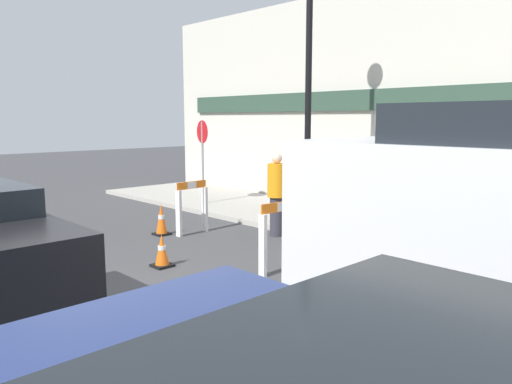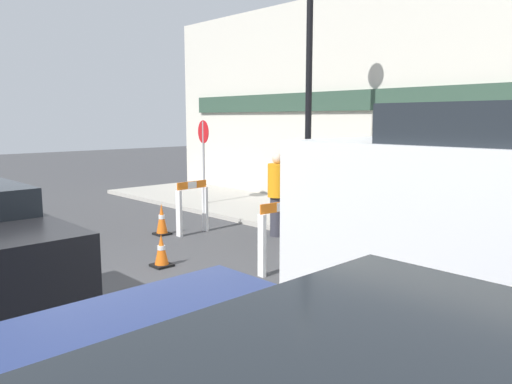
{
  "view_description": "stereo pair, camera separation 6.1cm",
  "coord_description": "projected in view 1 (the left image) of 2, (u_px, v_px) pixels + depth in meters",
  "views": [
    {
      "loc": [
        5.58,
        -2.87,
        2.35
      ],
      "look_at": [
        -1.04,
        3.47,
        1.0
      ],
      "focal_mm": 35.0,
      "sensor_mm": 36.0,
      "label": 1
    },
    {
      "loc": [
        5.62,
        -2.83,
        2.35
      ],
      "look_at": [
        -1.04,
        3.47,
        1.0
      ],
      "focal_mm": 35.0,
      "sensor_mm": 36.0,
      "label": 2
    }
  ],
  "objects": [
    {
      "name": "stop_sign",
      "position": [
        202.0,
        148.0,
        13.13
      ],
      "size": [
        0.59,
        0.14,
        2.2
      ],
      "rotation": [
        0.0,
        0.0,
        2.95
      ],
      "color": "gray",
      "rests_on": "sidewalk_slab"
    },
    {
      "name": "traffic_cone_1",
      "position": [
        162.0,
        251.0,
        7.96
      ],
      "size": [
        0.3,
        0.3,
        0.53
      ],
      "color": "black",
      "rests_on": "ground_plane"
    },
    {
      "name": "traffic_cone_2",
      "position": [
        161.0,
        220.0,
        10.14
      ],
      "size": [
        0.3,
        0.3,
        0.64
      ],
      "color": "black",
      "rests_on": "ground_plane"
    },
    {
      "name": "traffic_cone_0",
      "position": [
        311.0,
        224.0,
        9.6
      ],
      "size": [
        0.3,
        0.3,
        0.72
      ],
      "color": "black",
      "rests_on": "ground_plane"
    },
    {
      "name": "barricade_1",
      "position": [
        284.0,
        234.0,
        7.66
      ],
      "size": [
        0.21,
        0.89,
        1.1
      ],
      "rotation": [
        0.0,
        0.0,
        7.77
      ],
      "color": "white",
      "rests_on": "ground_plane"
    },
    {
      "name": "ground_plane",
      "position": [
        115.0,
        307.0,
        6.29
      ],
      "size": [
        60.0,
        60.0,
        0.0
      ],
      "primitive_type": "plane",
      "color": "#424244"
    },
    {
      "name": "storefront_facade",
      "position": [
        423.0,
        100.0,
        11.13
      ],
      "size": [
        18.0,
        0.22,
        5.5
      ],
      "color": "beige",
      "rests_on": "ground_plane"
    },
    {
      "name": "person_worker",
      "position": [
        277.0,
        192.0,
        9.97
      ],
      "size": [
        0.43,
        0.43,
        1.67
      ],
      "rotation": [
        0.0,
        0.0,
        -1.4
      ],
      "color": "#33333D",
      "rests_on": "ground_plane"
    },
    {
      "name": "streetlamp_post",
      "position": [
        309.0,
        46.0,
        9.97
      ],
      "size": [
        0.44,
        0.44,
        5.79
      ],
      "color": "black",
      "rests_on": "sidewalk_slab"
    },
    {
      "name": "sidewalk_slab",
      "position": [
        379.0,
        230.0,
        10.42
      ],
      "size": [
        18.0,
        3.08,
        0.11
      ],
      "color": "#ADA89E",
      "rests_on": "ground_plane"
    },
    {
      "name": "barricade_0",
      "position": [
        192.0,
        206.0,
        10.19
      ],
      "size": [
        0.17,
        0.75,
        1.09
      ],
      "rotation": [
        0.0,
        0.0,
        4.76
      ],
      "color": "white",
      "rests_on": "ground_plane"
    }
  ]
}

